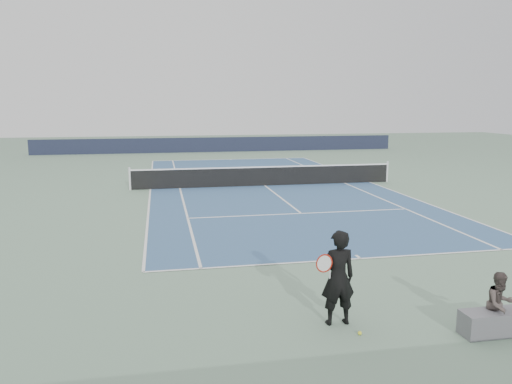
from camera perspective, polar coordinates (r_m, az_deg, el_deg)
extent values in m
plane|color=slate|center=(24.37, 1.01, 0.71)|extent=(80.00, 80.00, 0.00)
cube|color=#375982|center=(24.37, 1.01, 0.73)|extent=(10.97, 23.77, 0.01)
cylinder|color=silver|center=(23.81, -14.23, 1.48)|extent=(0.10, 0.10, 1.07)
cylinder|color=silver|center=(26.36, 14.76, 2.27)|extent=(0.10, 0.10, 1.07)
cube|color=black|center=(24.30, 1.02, 1.78)|extent=(12.80, 0.03, 0.90)
cube|color=white|center=(24.24, 1.02, 2.88)|extent=(12.80, 0.04, 0.06)
cube|color=black|center=(41.84, -4.11, 5.43)|extent=(30.00, 0.25, 1.20)
imported|color=black|center=(9.20, 9.33, -9.63)|extent=(0.67, 0.49, 1.76)
torus|color=#A31C0D|center=(8.97, 7.80, -8.08)|extent=(0.34, 0.18, 0.36)
cylinder|color=white|center=(8.97, 7.80, -8.08)|extent=(0.29, 0.14, 0.32)
cylinder|color=white|center=(9.12, 8.42, -9.51)|extent=(0.08, 0.13, 0.27)
sphere|color=yellow|center=(9.17, 11.78, -15.51)|extent=(0.07, 0.07, 0.07)
cube|color=#5F5E63|center=(9.90, 25.93, -13.24)|extent=(1.36, 0.52, 0.43)
imported|color=#473C39|center=(9.77, 26.09, -11.44)|extent=(0.58, 0.48, 1.14)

